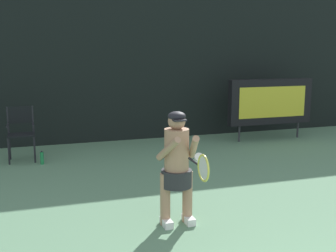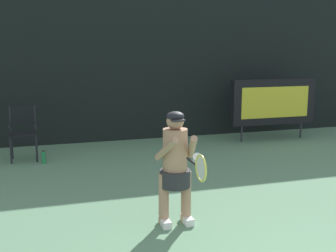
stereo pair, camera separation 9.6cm
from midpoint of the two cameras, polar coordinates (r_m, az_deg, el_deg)
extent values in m
cube|color=black|center=(10.27, -4.07, 8.11)|extent=(18.00, 0.12, 3.60)
cube|color=black|center=(10.53, 14.41, 3.22)|extent=(2.20, 0.20, 1.10)
cube|color=gold|center=(10.44, 14.71, 3.15)|extent=(1.80, 0.01, 0.75)
cylinder|color=#2D2D33|center=(10.24, 10.27, -1.06)|extent=(0.05, 0.05, 0.40)
cylinder|color=#2D2D33|center=(11.09, 17.88, -0.53)|extent=(0.05, 0.05, 0.40)
cylinder|color=black|center=(8.69, -20.36, -3.22)|extent=(0.04, 0.04, 0.52)
cylinder|color=black|center=(8.67, -17.20, -3.06)|extent=(0.04, 0.04, 0.52)
cylinder|color=black|center=(9.08, -20.22, -2.64)|extent=(0.04, 0.04, 0.52)
cylinder|color=black|center=(9.06, -17.20, -2.48)|extent=(0.04, 0.04, 0.52)
cube|color=black|center=(8.82, -18.85, -1.10)|extent=(0.52, 0.44, 0.03)
cylinder|color=black|center=(8.98, -20.44, 0.72)|extent=(0.04, 0.04, 0.56)
cylinder|color=black|center=(8.96, -17.39, 0.89)|extent=(0.04, 0.04, 0.56)
cube|color=black|center=(8.95, -18.95, 1.50)|extent=(0.48, 0.02, 0.34)
cylinder|color=black|center=(8.79, -20.48, 0.13)|extent=(0.04, 0.44, 0.04)
cylinder|color=black|center=(8.77, -17.37, 0.29)|extent=(0.04, 0.44, 0.04)
cylinder|color=#218647|center=(8.54, -16.29, -4.18)|extent=(0.07, 0.07, 0.24)
cylinder|color=black|center=(8.51, -16.33, -3.32)|extent=(0.03, 0.03, 0.03)
cube|color=white|center=(5.45, 0.09, -13.02)|extent=(0.11, 0.26, 0.09)
cube|color=white|center=(5.54, 3.13, -12.64)|extent=(0.11, 0.26, 0.09)
cylinder|color=#A37A5B|center=(5.38, -0.07, -9.94)|extent=(0.13, 0.13, 0.68)
cylinder|color=#A37A5B|center=(5.47, 2.98, -9.61)|extent=(0.13, 0.13, 0.68)
cylinder|color=#252628|center=(5.34, 1.48, -7.13)|extent=(0.39, 0.39, 0.22)
cylinder|color=#A37A5B|center=(5.24, 1.50, -3.41)|extent=(0.31, 0.31, 0.56)
sphere|color=#A37A5B|center=(5.17, 1.52, 0.67)|extent=(0.22, 0.22, 0.22)
ellipsoid|color=black|center=(5.16, 1.52, 1.34)|extent=(0.22, 0.22, 0.12)
cube|color=black|center=(5.07, 1.88, 0.80)|extent=(0.17, 0.12, 0.02)
cylinder|color=#A37A5B|center=(5.02, 0.32, -3.15)|extent=(0.20, 0.48, 0.37)
cylinder|color=#A37A5B|center=(5.13, 3.84, -2.89)|extent=(0.20, 0.48, 0.37)
cylinder|color=white|center=(5.05, 4.53, -4.32)|extent=(0.13, 0.13, 0.12)
cylinder|color=black|center=(4.95, 3.77, -4.83)|extent=(0.03, 0.28, 0.03)
torus|color=#CFCC49|center=(4.68, 5.10, -5.76)|extent=(0.02, 0.31, 0.31)
ellipsoid|color=silver|center=(4.68, 5.10, -5.76)|extent=(0.01, 0.26, 0.26)
camera|label=1|loc=(0.05, -89.84, 0.03)|focal=44.67mm
camera|label=2|loc=(0.05, 90.16, -0.03)|focal=44.67mm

